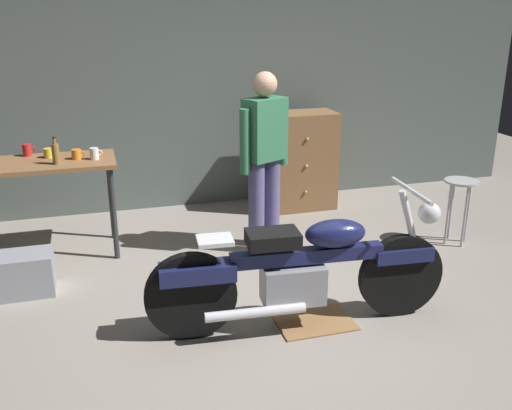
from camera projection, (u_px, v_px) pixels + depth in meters
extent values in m
plane|color=gray|center=(278.00, 316.00, 4.28)|extent=(12.00, 12.00, 0.00)
cube|color=#56605B|center=(200.00, 69.00, 6.31)|extent=(8.00, 0.12, 3.10)
cube|color=brown|center=(40.00, 164.00, 5.07)|extent=(1.30, 0.64, 0.04)
cylinder|color=#2D2D33|center=(114.00, 214.00, 5.14)|extent=(0.05, 0.05, 0.86)
cylinder|color=#2D2D33|center=(111.00, 197.00, 5.61)|extent=(0.05, 0.05, 0.86)
cylinder|color=black|center=(401.00, 276.00, 4.21)|extent=(0.64, 0.12, 0.64)
cylinder|color=black|center=(191.00, 296.00, 3.92)|extent=(0.64, 0.12, 0.64)
cube|color=#191E4C|center=(403.00, 254.00, 4.16)|extent=(0.45, 0.17, 0.10)
cube|color=#191E4C|center=(197.00, 272.00, 3.87)|extent=(0.53, 0.22, 0.12)
cube|color=gray|center=(293.00, 284.00, 4.05)|extent=(0.46, 0.27, 0.28)
cube|color=#191E4C|center=(307.00, 255.00, 4.00)|extent=(1.10, 0.19, 0.10)
ellipsoid|color=#191E4C|center=(335.00, 233.00, 3.99)|extent=(0.46, 0.25, 0.20)
cube|color=black|center=(273.00, 238.00, 3.90)|extent=(0.38, 0.27, 0.10)
cube|color=silver|center=(215.00, 240.00, 3.82)|extent=(0.26, 0.22, 0.03)
cylinder|color=silver|center=(412.00, 234.00, 4.12)|extent=(0.27, 0.07, 0.68)
cylinder|color=silver|center=(411.00, 190.00, 4.00)|extent=(0.08, 0.60, 0.03)
sphere|color=silver|center=(429.00, 213.00, 4.09)|extent=(0.16, 0.16, 0.16)
cylinder|color=silver|center=(256.00, 313.00, 3.90)|extent=(0.70, 0.13, 0.07)
cylinder|color=#555081|center=(272.00, 202.00, 5.43)|extent=(0.15, 0.15, 0.88)
cylinder|color=#555081|center=(256.00, 207.00, 5.30)|extent=(0.15, 0.15, 0.88)
cube|color=#33724C|center=(265.00, 129.00, 5.12)|extent=(0.44, 0.37, 0.56)
cylinder|color=#33724C|center=(283.00, 134.00, 5.30)|extent=(0.09, 0.09, 0.58)
cylinder|color=#33724C|center=(245.00, 142.00, 5.00)|extent=(0.09, 0.09, 0.58)
sphere|color=tan|center=(265.00, 84.00, 4.99)|extent=(0.22, 0.22, 0.22)
cylinder|color=#B2B2B7|center=(462.00, 181.00, 5.42)|extent=(0.32, 0.32, 0.02)
cylinder|color=#B2B2B7|center=(468.00, 212.00, 5.56)|extent=(0.02, 0.02, 0.62)
cylinder|color=#B2B2B7|center=(451.00, 209.00, 5.63)|extent=(0.02, 0.02, 0.62)
cylinder|color=#B2B2B7|center=(448.00, 214.00, 5.50)|extent=(0.02, 0.02, 0.62)
cylinder|color=#B2B2B7|center=(465.00, 217.00, 5.43)|extent=(0.02, 0.02, 0.62)
cube|color=brown|center=(299.00, 161.00, 6.46)|extent=(0.80, 0.44, 1.10)
sphere|color=tan|center=(307.00, 139.00, 6.15)|extent=(0.04, 0.04, 0.04)
sphere|color=tan|center=(306.00, 166.00, 6.25)|extent=(0.04, 0.04, 0.04)
sphere|color=tan|center=(306.00, 192.00, 6.34)|extent=(0.04, 0.04, 0.04)
cube|color=olive|center=(314.00, 321.00, 4.20)|extent=(0.56, 0.40, 0.01)
cube|color=gray|center=(26.00, 273.00, 4.59)|extent=(0.44, 0.32, 0.34)
cylinder|color=white|center=(94.00, 154.00, 5.12)|extent=(0.08, 0.08, 0.10)
torus|color=white|center=(99.00, 153.00, 5.13)|extent=(0.06, 0.01, 0.06)
cylinder|color=red|center=(27.00, 150.00, 5.24)|extent=(0.08, 0.08, 0.11)
torus|color=red|center=(32.00, 149.00, 5.25)|extent=(0.06, 0.01, 0.06)
cylinder|color=orange|center=(76.00, 154.00, 5.13)|extent=(0.08, 0.08, 0.09)
torus|color=orange|center=(82.00, 153.00, 5.14)|extent=(0.05, 0.01, 0.05)
cylinder|color=yellow|center=(48.00, 153.00, 5.18)|extent=(0.08, 0.08, 0.09)
torus|color=yellow|center=(54.00, 152.00, 5.19)|extent=(0.05, 0.01, 0.05)
cylinder|color=olive|center=(56.00, 154.00, 4.96)|extent=(0.06, 0.06, 0.18)
cylinder|color=olive|center=(54.00, 141.00, 4.92)|extent=(0.03, 0.03, 0.05)
cylinder|color=black|center=(54.00, 138.00, 4.91)|extent=(0.03, 0.03, 0.01)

